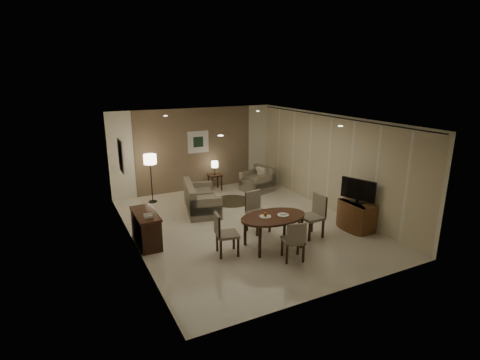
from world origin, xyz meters
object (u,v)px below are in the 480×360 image
chair_left (227,234)px  floor_lamp (151,179)px  chair_far (259,212)px  chair_right (311,217)px  chair_near (293,240)px  armchair (257,179)px  tv_cabinet (356,216)px  console_desk (146,228)px  sofa (202,197)px  dining_table (273,231)px  side_table (215,182)px

chair_left → floor_lamp: bearing=19.4°
floor_lamp → chair_far: bearing=-61.9°
chair_left → chair_right: chair_right is taller
chair_near → armchair: bearing=-93.7°
tv_cabinet → chair_left: size_ratio=0.96×
chair_near → chair_left: size_ratio=0.94×
console_desk → tv_cabinet: size_ratio=1.33×
console_desk → sofa: (1.91, 1.44, 0.02)m
dining_table → floor_lamp: bearing=111.7°
console_desk → armchair: bearing=29.4°
chair_left → sofa: size_ratio=0.55×
console_desk → dining_table: size_ratio=0.78×
side_table → chair_left: bearing=-109.7°
chair_far → chair_left: bearing=-157.2°
chair_right → sofa: bearing=-151.0°
chair_far → chair_left: chair_far is taller
chair_near → chair_far: bearing=-75.6°
chair_far → armchair: size_ratio=1.12×
dining_table → side_table: 4.53m
chair_far → armchair: bearing=51.9°
tv_cabinet → chair_right: 1.31m
dining_table → armchair: armchair is taller
console_desk → side_table: size_ratio=2.26×
floor_lamp → tv_cabinet: bearing=-46.7°
sofa → floor_lamp: 1.77m
chair_far → sofa: chair_far is taller
chair_left → armchair: (2.78, 3.67, -0.08)m
dining_table → chair_far: size_ratio=1.56×
floor_lamp → side_table: bearing=7.3°
chair_left → floor_lamp: floor_lamp is taller
chair_near → floor_lamp: size_ratio=0.60×
sofa → side_table: bearing=-20.7°
armchair → chair_left: bearing=-51.8°
chair_right → armchair: chair_right is taller
tv_cabinet → chair_far: 2.46m
tv_cabinet → chair_left: (-3.45, 0.21, 0.12)m
tv_cabinet → chair_near: (-2.33, -0.62, 0.09)m
dining_table → floor_lamp: 4.56m
tv_cabinet → side_table: size_ratio=1.70×
console_desk → armchair: armchair is taller
sofa → armchair: sofa is taller
dining_table → chair_right: 1.10m
dining_table → sofa: sofa is taller
tv_cabinet → dining_table: size_ratio=0.58×
armchair → sofa: bearing=-82.6°
chair_far → floor_lamp: (-1.79, 3.35, 0.24)m
console_desk → chair_near: (2.56, -2.12, 0.07)m
console_desk → chair_far: chair_far is taller
dining_table → chair_left: size_ratio=1.64×
chair_near → sofa: bearing=-63.0°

